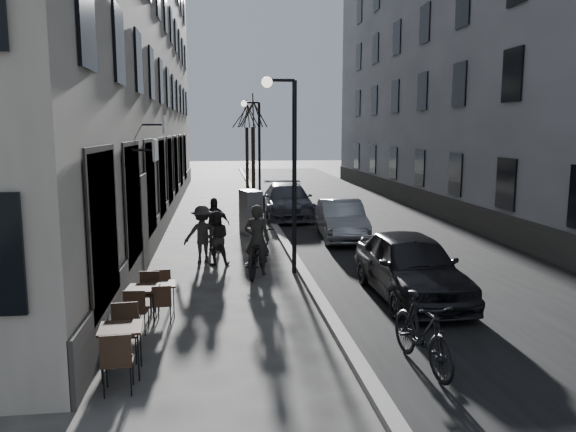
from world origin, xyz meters
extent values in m
plane|color=#3E3B38|center=(0.00, 0.00, 0.00)|extent=(120.00, 120.00, 0.00)
cube|color=black|center=(3.85, 16.00, 0.00)|extent=(7.30, 60.00, 0.00)
cube|color=gray|center=(0.20, 16.00, 0.06)|extent=(0.25, 60.00, 0.12)
cube|color=gray|center=(-6.00, 16.50, 8.00)|extent=(4.00, 35.00, 16.00)
cube|color=slate|center=(9.50, 16.50, 8.00)|extent=(4.00, 35.00, 16.00)
cylinder|color=black|center=(0.00, 6.00, 2.50)|extent=(0.12, 0.12, 5.00)
cylinder|color=black|center=(-0.35, 6.00, 5.00)|extent=(0.70, 0.08, 0.08)
sphere|color=#FFF2CC|center=(-0.70, 6.00, 4.95)|extent=(0.28, 0.28, 0.28)
cylinder|color=black|center=(0.00, 18.00, 2.50)|extent=(0.12, 0.12, 5.00)
cylinder|color=black|center=(-0.35, 18.00, 5.00)|extent=(0.70, 0.08, 0.08)
sphere|color=#FFF2CC|center=(-0.70, 18.00, 4.95)|extent=(0.28, 0.28, 0.28)
cylinder|color=black|center=(-0.10, 21.00, 1.95)|extent=(0.20, 0.20, 3.90)
cylinder|color=black|center=(-0.10, 27.00, 1.95)|extent=(0.20, 0.20, 3.90)
cube|color=black|center=(-3.50, 0.10, 0.76)|extent=(0.68, 0.68, 0.04)
cylinder|color=black|center=(-3.75, -0.19, 0.37)|extent=(0.02, 0.02, 0.74)
cylinder|color=black|center=(-3.21, -0.15, 0.37)|extent=(0.02, 0.02, 0.74)
cylinder|color=black|center=(-3.79, 0.35, 0.37)|extent=(0.02, 0.02, 0.74)
cylinder|color=black|center=(-3.25, 0.39, 0.37)|extent=(0.02, 0.02, 0.74)
cube|color=black|center=(-3.48, 2.48, 0.71)|extent=(0.64, 0.64, 0.04)
cylinder|color=black|center=(-3.75, 2.25, 0.35)|extent=(0.02, 0.02, 0.69)
cylinder|color=black|center=(-3.25, 2.21, 0.35)|extent=(0.02, 0.02, 0.69)
cylinder|color=black|center=(-3.71, 2.75, 0.35)|extent=(0.02, 0.02, 0.69)
cylinder|color=black|center=(-3.21, 2.71, 0.35)|extent=(0.02, 0.02, 0.69)
cube|color=black|center=(-3.15, 2.92, 0.65)|extent=(0.59, 0.59, 0.04)
cylinder|color=black|center=(-3.36, 2.67, 0.32)|extent=(0.02, 0.02, 0.64)
cylinder|color=black|center=(-2.90, 2.71, 0.32)|extent=(0.02, 0.02, 0.64)
cylinder|color=black|center=(-3.40, 3.13, 0.32)|extent=(0.02, 0.02, 0.64)
cylinder|color=black|center=(-2.94, 3.17, 0.32)|extent=(0.02, 0.02, 0.64)
cube|color=black|center=(-3.95, 1.21, 0.02)|extent=(0.44, 0.63, 0.04)
cube|color=silver|center=(-4.02, 1.21, 0.50)|extent=(0.41, 0.61, 0.95)
cube|color=#5F5F61|center=(-0.80, 11.79, 0.80)|extent=(0.83, 1.18, 1.60)
imported|color=black|center=(-0.99, 5.96, 0.57)|extent=(1.27, 2.27, 1.13)
imported|color=#272522|center=(-0.99, 5.96, 0.93)|extent=(0.77, 0.60, 1.85)
imported|color=black|center=(-2.04, 7.17, 0.77)|extent=(0.76, 0.60, 1.53)
imported|color=#2E2A28|center=(-2.44, 7.53, 0.82)|extent=(1.11, 0.71, 1.64)
imported|color=black|center=(-2.12, 9.09, 0.84)|extent=(1.00, 0.46, 1.68)
imported|color=black|center=(2.30, 3.46, 0.74)|extent=(1.78, 4.38, 1.49)
imported|color=gray|center=(2.26, 10.45, 0.67)|extent=(1.73, 4.17, 1.34)
imported|color=#3A3B45|center=(1.00, 15.48, 0.72)|extent=(2.10, 5.01, 1.45)
imported|color=black|center=(1.20, -0.21, 0.59)|extent=(0.79, 2.01, 1.17)
camera|label=1|loc=(-1.99, -8.38, 3.77)|focal=35.00mm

